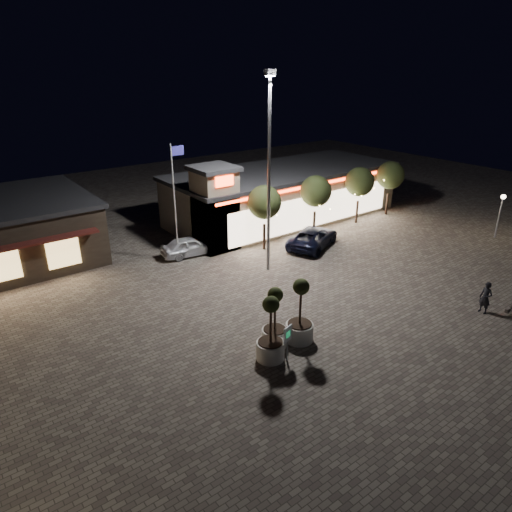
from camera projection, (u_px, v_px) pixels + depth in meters
ground at (334, 331)px, 23.37m from camera, size 90.00×90.00×0.00m
retail_building at (280, 194)px, 39.39m from camera, size 20.40×8.40×6.10m
floodlight_pole at (269, 164)px, 27.61m from camera, size 0.60×0.40×12.38m
flagpole at (175, 193)px, 30.03m from camera, size 0.95×0.10×8.00m
lamp_post_east at (501, 208)px, 34.91m from camera, size 0.36×0.36×3.48m
string_tree_a at (264, 202)px, 32.28m from camera, size 2.42×2.42×4.79m
string_tree_b at (316, 191)px, 35.04m from camera, size 2.42×2.42×4.79m
string_tree_c at (360, 182)px, 37.80m from camera, size 2.42×2.42×4.79m
string_tree_d at (390, 175)px, 40.00m from camera, size 2.42×2.42×4.79m
pickup_truck at (313, 237)px, 33.84m from camera, size 5.76×4.35×1.45m
white_sedan at (190, 246)px, 32.36m from camera, size 4.20×2.08×1.38m
pedestrian at (485, 298)px, 24.78m from camera, size 0.49×0.70×1.82m
dog at (509, 309)px, 24.87m from camera, size 0.56×0.20×0.30m
planter_left at (275, 327)px, 21.91m from camera, size 1.26×1.26×3.11m
planter_mid at (270, 340)px, 20.85m from camera, size 1.32×1.32×3.24m
planter_right at (300, 322)px, 22.23m from camera, size 1.37×1.37×3.36m
valet_sign at (288, 337)px, 20.62m from camera, size 0.59×0.21×1.80m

